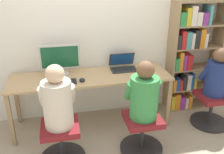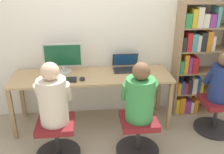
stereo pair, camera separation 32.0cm
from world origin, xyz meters
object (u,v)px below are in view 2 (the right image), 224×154
Objects in this scene: laptop at (126,67)px; person_at_monitor at (53,97)px; person_near_shelf at (222,79)px; office_chair_left at (57,138)px; office_chair_side at (216,114)px; office_chair_right at (138,134)px; bookshelf at (196,60)px; keyboard at (61,80)px; desktop_monitor at (63,58)px; person_at_laptop at (140,95)px.

laptop is 1.23m from person_at_monitor.
laptop is 1.27m from person_near_shelf.
person_near_shelf is (2.10, 0.32, 0.52)m from office_chair_left.
person_at_monitor is 2.19m from office_chair_side.
office_chair_left and office_chair_right have the same top height.
person_at_monitor reaches higher than office_chair_right.
bookshelf is at bearing 106.28° from person_near_shelf.
laptop is at bearing 18.97° from keyboard.
laptop is at bearing 157.15° from office_chair_side.
person_at_monitor reaches higher than desktop_monitor.
person_at_laptop is at bearing 90.00° from office_chair_right.
laptop reaches higher than office_chair_side.
person_at_laptop is 1.30m from office_chair_side.
person_at_laptop is (0.96, -0.02, -0.01)m from person_at_monitor.
bookshelf is (0.99, 0.85, 0.09)m from person_at_laptop.
office_chair_left is at bearing 178.54° from office_chair_right.
office_chair_right is 0.52m from person_at_laptop.
person_at_laptop is (0.96, -0.02, 0.52)m from office_chair_left.
office_chair_left is 0.80× the size of person_near_shelf.
laptop is 0.94m from keyboard.
laptop is (0.87, 0.01, -0.16)m from desktop_monitor.
desktop_monitor reaches higher than office_chair_right.
bookshelf is (0.99, 0.86, 0.61)m from office_chair_right.
keyboard is 0.59× the size of person_at_laptop.
person_at_laptop reaches higher than office_chair_right.
bookshelf reaches higher than desktop_monitor.
person_at_monitor reaches higher than office_chair_left.
office_chair_right is (0.90, -0.83, -0.72)m from desktop_monitor.
office_chair_right is (0.92, -0.53, -0.52)m from keyboard.
office_chair_left is 1.00× the size of office_chair_side.
desktop_monitor is at bearing 137.56° from person_at_laptop.
keyboard is 2.07m from person_near_shelf.
keyboard is 0.24× the size of bookshelf.
keyboard is at bearing -94.38° from desktop_monitor.
laptop is 0.69× the size of office_chair_left.
office_chair_right and office_chair_side have the same top height.
desktop_monitor is at bearing 166.79° from person_near_shelf.
office_chair_left is 2.13m from office_chair_side.
desktop_monitor reaches higher than office_chair_side.
office_chair_side is at bearing -90.00° from person_near_shelf.
person_at_monitor is 1.35× the size of office_chair_side.
office_chair_side is (1.17, -0.49, -0.55)m from laptop.
desktop_monitor is 0.36m from keyboard.
bookshelf is at bearing 1.08° from laptop.
person_at_monitor is 0.96m from person_at_laptop.
laptop is at bearing 0.70° from desktop_monitor.
person_at_monitor reaches higher than person_near_shelf.
office_chair_right is at bearing -1.46° from office_chair_left.
person_at_monitor reaches higher than person_at_laptop.
laptop is at bearing 92.15° from office_chair_right.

